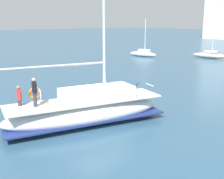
{
  "coord_description": "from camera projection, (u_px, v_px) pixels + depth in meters",
  "views": [
    {
      "loc": [
        13.09,
        -9.53,
        5.91
      ],
      "look_at": [
        0.12,
        1.49,
        1.8
      ],
      "focal_mm": 45.2,
      "sensor_mm": 36.0,
      "label": 1
    }
  ],
  "objects": [
    {
      "name": "ground_plane",
      "position": [
        92.0,
        122.0,
        17.09
      ],
      "size": [
        400.0,
        400.0,
        0.0
      ],
      "primitive_type": "plane",
      "color": "#2D516B"
    },
    {
      "name": "main_sailboat",
      "position": [
        87.0,
        109.0,
        16.5
      ],
      "size": [
        4.6,
        9.9,
        12.63
      ],
      "color": "white",
      "rests_on": "ground"
    },
    {
      "name": "moored_sloop_near",
      "position": [
        143.0,
        53.0,
        48.84
      ],
      "size": [
        5.45,
        2.19,
        6.41
      ],
      "color": "silver",
      "rests_on": "ground"
    },
    {
      "name": "moored_sloop_far",
      "position": [
        210.0,
        55.0,
        46.47
      ],
      "size": [
        5.77,
        2.41,
        7.87
      ],
      "color": "#B7B2A8",
      "rests_on": "ground"
    }
  ]
}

